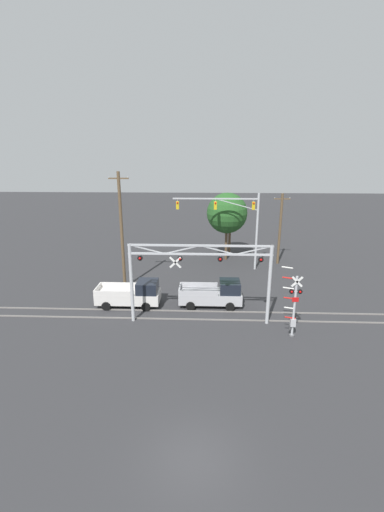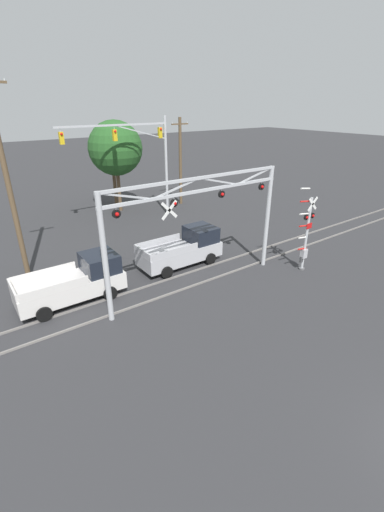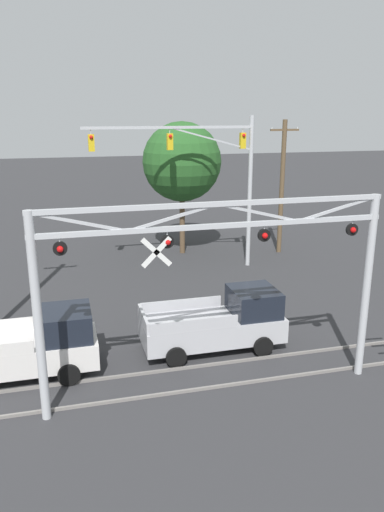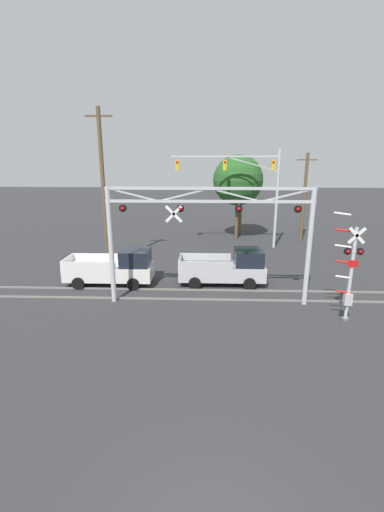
{
  "view_description": "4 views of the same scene",
  "coord_description": "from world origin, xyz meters",
  "views": [
    {
      "loc": [
        0.36,
        -11.2,
        12.34
      ],
      "look_at": [
        -0.69,
        15.08,
        4.38
      ],
      "focal_mm": 24.0,
      "sensor_mm": 36.0,
      "label": 1
    },
    {
      "loc": [
        -9.85,
        -0.87,
        9.36
      ],
      "look_at": [
        -0.69,
        11.88,
        2.25
      ],
      "focal_mm": 24.0,
      "sensor_mm": 36.0,
      "label": 2
    },
    {
      "loc": [
        -4.2,
        -0.92,
        8.51
      ],
      "look_at": [
        0.14,
        15.61,
        3.55
      ],
      "focal_mm": 35.0,
      "sensor_mm": 36.0,
      "label": 3
    },
    {
      "loc": [
        -0.22,
        -4.76,
        7.24
      ],
      "look_at": [
        -0.87,
        12.19,
        2.6
      ],
      "focal_mm": 24.0,
      "sensor_mm": 36.0,
      "label": 4
    }
  ],
  "objects": [
    {
      "name": "pickup_truck_following",
      "position": [
        -5.68,
        14.99,
        1.01
      ],
      "size": [
        5.26,
        2.29,
        2.19
      ],
      "color": "silver",
      "rests_on": "ground_plane"
    },
    {
      "name": "utility_pole_right",
      "position": [
        8.79,
        27.0,
        4.18
      ],
      "size": [
        1.8,
        0.28,
        8.07
      ],
      "color": "brown",
      "rests_on": "ground_plane"
    },
    {
      "name": "traffic_signal_span",
      "position": [
        3.86,
        24.86,
        5.65
      ],
      "size": [
        9.11,
        0.39,
        8.33
      ],
      "color": "#B7BABF",
      "rests_on": "ground_plane"
    },
    {
      "name": "crossing_gantry",
      "position": [
        -0.01,
        12.27,
        4.1
      ],
      "size": [
        10.41,
        0.29,
        6.09
      ],
      "color": "#B7BABF",
      "rests_on": "ground_plane"
    },
    {
      "name": "rail_track_far",
      "position": [
        0.0,
        13.99,
        0.05
      ],
      "size": [
        80.0,
        0.08,
        0.1
      ],
      "primitive_type": "cube",
      "color": "gray",
      "rests_on": "ground_plane"
    },
    {
      "name": "rail_track_near",
      "position": [
        0.0,
        12.55,
        0.05
      ],
      "size": [
        80.0,
        0.08,
        0.1
      ],
      "primitive_type": "cube",
      "color": "gray",
      "rests_on": "ground_plane"
    },
    {
      "name": "pickup_truck_lead",
      "position": [
        1.16,
        15.29,
        1.01
      ],
      "size": [
        5.2,
        2.29,
        2.19
      ],
      "color": "#B7B7BC",
      "rests_on": "ground_plane"
    },
    {
      "name": "background_tree_far_left_verge",
      "position": [
        3.39,
        30.48,
        5.01
      ],
      "size": [
        3.67,
        3.67,
        6.87
      ],
      "color": "brown",
      "rests_on": "ground_plane"
    },
    {
      "name": "background_tree_beyond_span",
      "position": [
        2.86,
        28.35,
        5.62
      ],
      "size": [
        4.72,
        4.72,
        7.99
      ],
      "color": "brown",
      "rests_on": "ground_plane"
    }
  ]
}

